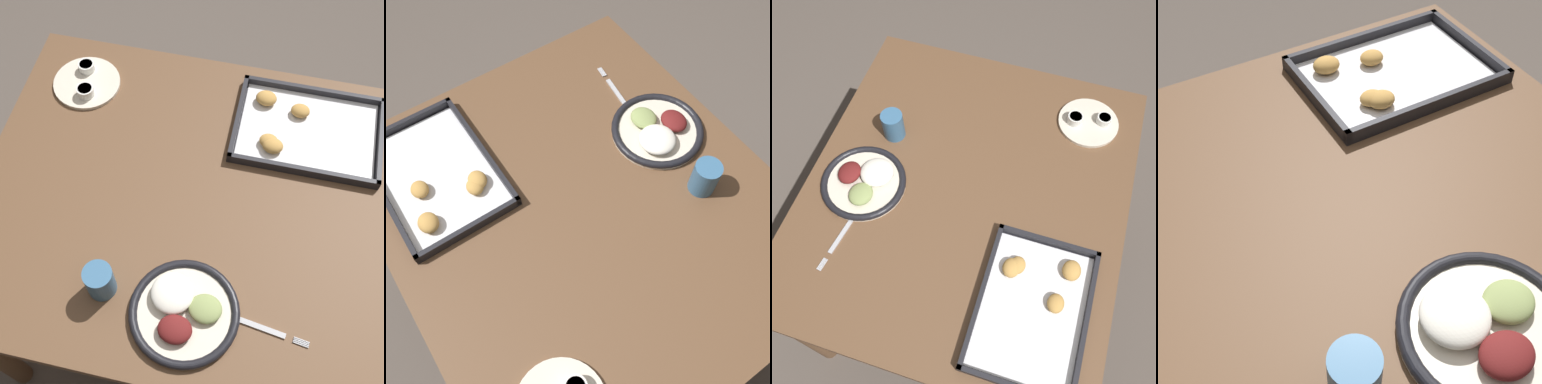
% 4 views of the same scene
% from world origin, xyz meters
% --- Properties ---
extents(ground_plane, '(8.00, 8.00, 0.00)m').
position_xyz_m(ground_plane, '(0.00, 0.00, 0.00)').
color(ground_plane, '#564C44').
extents(dining_table, '(1.04, 0.92, 0.71)m').
position_xyz_m(dining_table, '(0.00, 0.00, 0.60)').
color(dining_table, brown).
rests_on(dining_table, ground_plane).
extents(dinner_plate, '(0.25, 0.25, 0.05)m').
position_xyz_m(dinner_plate, '(0.07, -0.29, 0.72)').
color(dinner_plate, beige).
rests_on(dinner_plate, dining_table).
extents(baking_tray, '(0.39, 0.28, 0.04)m').
position_xyz_m(baking_tray, '(0.26, 0.26, 0.72)').
color(baking_tray, black).
rests_on(baking_tray, dining_table).
extents(drinking_cup, '(0.07, 0.07, 0.09)m').
position_xyz_m(drinking_cup, '(-0.13, -0.27, 0.75)').
color(drinking_cup, '#38668E').
rests_on(drinking_cup, dining_table).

